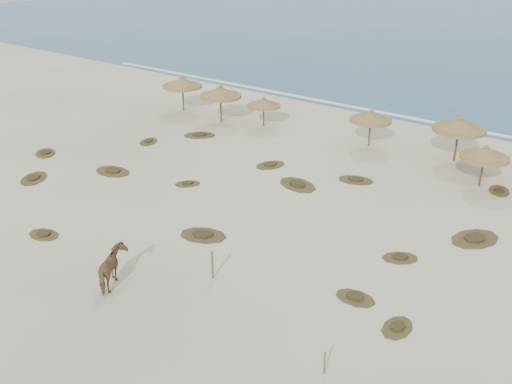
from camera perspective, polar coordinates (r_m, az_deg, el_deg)
ground at (r=27.38m, az=-6.12°, el=-5.87°), size 160.00×160.00×0.00m
foam_line at (r=48.02m, az=15.54°, el=7.06°), size 70.00×0.60×0.01m
palapa_0 at (r=48.24m, az=-7.39°, el=10.78°), size 4.33×4.33×3.07m
palapa_1 at (r=44.93m, az=-3.58°, el=9.91°), size 3.78×3.78×3.09m
palapa_2 at (r=43.96m, az=0.78°, el=8.90°), size 3.35×3.35×2.40m
palapa_3 at (r=40.43m, az=11.43°, el=7.40°), size 3.21×3.21×2.77m
palapa_4 at (r=39.04m, az=19.68°, el=6.30°), size 3.46×3.46×3.18m
palapa_5 at (r=35.71m, az=21.92°, el=3.58°), size 3.52×3.52×2.66m
horse at (r=25.03m, az=-14.14°, el=-7.45°), size 1.90×2.20×1.71m
fence_post_near at (r=24.97m, az=-4.38°, el=-7.29°), size 0.12×0.12×1.33m
fence_post_far at (r=20.41m, az=6.86°, el=-16.59°), size 0.08×0.08×0.94m
scrub_0 at (r=37.42m, az=-21.34°, el=1.29°), size 2.49×2.66×0.16m
scrub_1 at (r=37.00m, az=-14.14°, el=2.03°), size 2.59×1.79×0.16m
scrub_2 at (r=34.37m, az=-6.87°, el=0.84°), size 1.76×1.79×0.16m
scrub_3 at (r=34.08m, az=4.18°, el=0.75°), size 3.01×2.37×0.16m
scrub_4 at (r=27.43m, az=14.22°, el=-6.38°), size 2.02×1.92×0.16m
scrub_5 at (r=30.14m, az=21.04°, el=-4.38°), size 2.76×3.22×0.16m
scrub_6 at (r=42.57m, az=-5.68°, el=5.68°), size 2.82×2.66×0.16m
scrub_7 at (r=35.16m, az=9.94°, el=1.21°), size 2.49×2.01×0.16m
scrub_8 at (r=41.76m, az=-10.71°, el=4.98°), size 1.78×2.10×0.16m
scrub_9 at (r=28.58m, az=-5.32°, el=-4.30°), size 2.81×2.32×0.16m
scrub_10 at (r=36.11m, az=23.15°, el=0.13°), size 1.67×2.07×0.16m
scrub_11 at (r=30.42m, az=-20.46°, el=-3.99°), size 1.86×1.34×0.16m
scrub_12 at (r=24.31m, az=9.90°, el=-10.36°), size 1.78×1.20×0.16m
scrub_13 at (r=36.87m, az=1.44°, el=2.72°), size 1.99×2.40×0.16m
scrub_14 at (r=23.05m, az=13.95°, el=-13.01°), size 1.10×1.66×0.16m
scrub_15 at (r=41.45m, az=-20.33°, el=3.68°), size 2.40×2.20×0.16m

